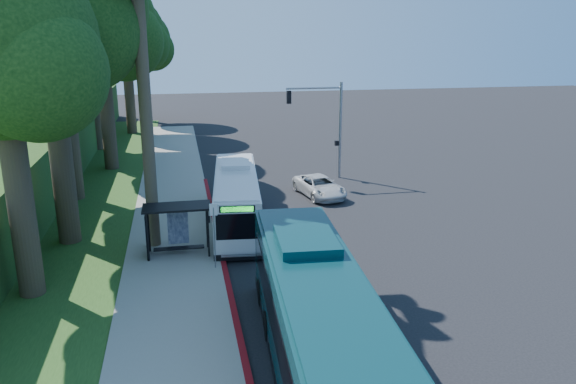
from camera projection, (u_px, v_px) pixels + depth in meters
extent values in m
plane|color=black|center=(306.00, 226.00, 31.32)|extent=(140.00, 140.00, 0.00)
cube|color=gray|center=(173.00, 234.00, 29.94)|extent=(4.50, 70.00, 0.12)
cube|color=maroon|center=(223.00, 260.00, 26.60)|extent=(0.25, 30.00, 0.13)
cube|color=#234719|center=(76.00, 212.00, 33.60)|extent=(8.00, 70.00, 0.06)
cube|color=black|center=(177.00, 207.00, 26.49)|extent=(3.20, 1.50, 0.10)
cube|color=black|center=(147.00, 235.00, 26.58)|extent=(0.06, 1.30, 2.20)
cube|color=navy|center=(178.00, 227.00, 27.50)|extent=(1.00, 0.12, 1.70)
cube|color=black|center=(179.00, 248.00, 26.97)|extent=(2.40, 0.40, 0.06)
cube|color=black|center=(149.00, 230.00, 27.16)|extent=(0.08, 0.08, 2.40)
cube|color=black|center=(207.00, 227.00, 27.68)|extent=(0.08, 0.08, 2.40)
cube|color=black|center=(148.00, 239.00, 26.03)|extent=(0.08, 0.08, 2.40)
cube|color=black|center=(208.00, 235.00, 26.55)|extent=(0.08, 0.08, 2.40)
cylinder|color=gray|center=(215.00, 239.00, 25.18)|extent=(0.06, 0.06, 3.00)
cube|color=white|center=(213.00, 210.00, 24.79)|extent=(0.35, 0.04, 0.55)
cylinder|color=gray|center=(340.00, 131.00, 40.66)|extent=(0.20, 0.20, 7.00)
cylinder|color=gray|center=(314.00, 88.00, 39.42)|extent=(4.00, 0.14, 0.14)
cube|color=black|center=(289.00, 97.00, 39.26)|extent=(0.30, 0.30, 0.90)
cube|color=black|center=(337.00, 143.00, 40.86)|extent=(0.25, 0.25, 0.35)
cylinder|color=#4C3F2D|center=(146.00, 119.00, 26.57)|extent=(0.60, 0.60, 13.00)
cylinder|color=#382B1E|center=(59.00, 142.00, 27.52)|extent=(1.10, 1.10, 10.50)
sphere|color=black|center=(43.00, 4.00, 25.73)|extent=(8.00, 8.00, 8.00)
sphere|color=black|center=(79.00, 31.00, 25.23)|extent=(5.60, 5.60, 5.60)
sphere|color=black|center=(21.00, 24.00, 27.04)|extent=(5.20, 5.20, 5.20)
cylinder|color=#382B1E|center=(66.00, 107.00, 34.68)|extent=(1.18, 1.18, 11.90)
sphere|color=black|center=(86.00, 5.00, 31.98)|extent=(7.00, 7.00, 7.00)
sphere|color=black|center=(29.00, 1.00, 34.25)|extent=(6.50, 6.50, 6.50)
cylinder|color=#382B1E|center=(107.00, 107.00, 42.79)|extent=(1.06, 1.06, 9.80)
sphere|color=black|center=(99.00, 24.00, 41.11)|extent=(8.40, 8.40, 8.40)
sphere|color=black|center=(123.00, 40.00, 40.55)|extent=(5.88, 5.88, 5.88)
sphere|color=black|center=(82.00, 36.00, 42.46)|extent=(5.46, 5.46, 5.46)
cylinder|color=#382B1E|center=(92.00, 88.00, 49.76)|extent=(1.14, 1.14, 11.20)
sphere|color=black|center=(85.00, 6.00, 47.84)|extent=(9.60, 9.60, 9.60)
sphere|color=black|center=(108.00, 22.00, 47.20)|extent=(6.72, 6.72, 6.72)
sphere|color=black|center=(69.00, 18.00, 49.38)|extent=(6.24, 6.24, 6.24)
cylinder|color=#382B1E|center=(129.00, 90.00, 58.05)|extent=(1.02, 1.02, 9.10)
sphere|color=black|center=(125.00, 34.00, 56.50)|extent=(8.00, 8.00, 8.00)
sphere|color=black|center=(141.00, 45.00, 55.95)|extent=(5.60, 5.60, 5.60)
sphere|color=black|center=(112.00, 42.00, 57.77)|extent=(5.20, 5.20, 5.20)
cylinder|color=#382B1E|center=(143.00, 86.00, 65.88)|extent=(0.98, 0.98, 8.40)
sphere|color=black|center=(140.00, 40.00, 64.44)|extent=(7.00, 7.00, 7.00)
sphere|color=black|center=(153.00, 49.00, 63.98)|extent=(4.90, 4.90, 4.90)
sphere|color=black|center=(130.00, 47.00, 65.56)|extent=(4.55, 4.55, 4.55)
cylinder|color=#382B1E|center=(19.00, 189.00, 21.97)|extent=(1.02, 1.02, 9.10)
sphere|color=black|center=(37.00, 72.00, 19.96)|extent=(5.04, 5.04, 5.04)
cube|color=silver|center=(236.00, 198.00, 31.11)|extent=(3.30, 10.95, 2.56)
cube|color=black|center=(237.00, 220.00, 31.48)|extent=(3.33, 11.00, 0.31)
cube|color=black|center=(236.00, 191.00, 31.47)|extent=(3.13, 8.59, 0.99)
cube|color=black|center=(238.00, 226.00, 25.95)|extent=(2.02, 0.30, 1.26)
cube|color=black|center=(235.00, 169.00, 36.14)|extent=(1.83, 0.28, 0.90)
cube|color=#19E533|center=(237.00, 209.00, 25.70)|extent=(1.49, 0.23, 0.25)
cube|color=silver|center=(236.00, 174.00, 30.74)|extent=(3.07, 10.39, 0.11)
cube|color=silver|center=(235.00, 164.00, 32.42)|extent=(1.81, 2.39, 0.31)
cylinder|color=black|center=(217.00, 240.00, 28.04)|extent=(0.35, 0.92, 0.90)
cylinder|color=black|center=(258.00, 238.00, 28.24)|extent=(0.35, 0.92, 0.90)
cylinder|color=black|center=(219.00, 197.00, 35.25)|extent=(0.35, 0.92, 0.90)
cylinder|color=black|center=(252.00, 196.00, 35.45)|extent=(0.35, 0.92, 0.90)
cube|color=#093035|center=(318.00, 321.00, 17.27)|extent=(3.53, 13.19, 3.10)
cube|color=black|center=(317.00, 366.00, 17.72)|extent=(3.56, 13.25, 0.38)
cube|color=black|center=(315.00, 304.00, 17.71)|extent=(3.42, 10.33, 1.20)
cube|color=black|center=(289.00, 236.00, 23.33)|extent=(2.22, 0.26, 1.09)
cube|color=#093035|center=(318.00, 273.00, 16.83)|extent=(3.27, 12.52, 0.13)
cube|color=#093035|center=(306.00, 241.00, 18.84)|extent=(2.10, 2.83, 0.38)
cylinder|color=black|center=(263.00, 292.00, 22.21)|extent=(0.39, 1.10, 1.09)
cylinder|color=black|center=(325.00, 289.00, 22.54)|extent=(0.39, 1.10, 1.09)
imported|color=silver|center=(320.00, 186.00, 36.81)|extent=(3.03, 5.08, 1.32)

